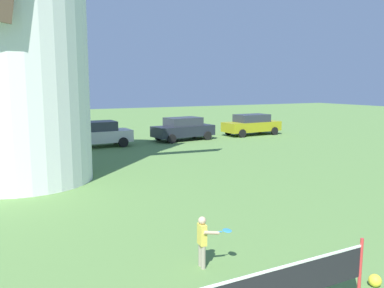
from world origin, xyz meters
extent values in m
cylinder|color=white|center=(-1.72, 14.41, 5.81)|extent=(5.09, 5.09, 11.61)
cylinder|color=red|center=(2.74, 2.44, 0.55)|extent=(0.06, 0.06, 1.10)
cube|color=white|center=(0.45, 2.44, 0.97)|extent=(4.53, 0.02, 0.04)
cylinder|color=#9E937F|center=(0.86, 4.81, 0.25)|extent=(0.10, 0.10, 0.49)
cylinder|color=#9E937F|center=(0.84, 4.67, 0.25)|extent=(0.10, 0.10, 0.49)
cube|color=#E5CC4C|center=(0.85, 4.74, 0.71)|extent=(0.16, 0.25, 0.44)
sphere|color=#DBB28E|center=(0.85, 4.74, 1.01)|extent=(0.16, 0.16, 0.16)
cylinder|color=#DBB28E|center=(0.87, 4.90, 0.69)|extent=(0.07, 0.07, 0.33)
cylinder|color=#DBB28E|center=(0.98, 4.59, 0.77)|extent=(0.34, 0.11, 0.13)
cylinder|color=#338CCC|center=(1.11, 4.57, 0.77)|extent=(0.22, 0.05, 0.04)
ellipsoid|color=#338CCC|center=(1.33, 4.55, 0.77)|extent=(0.21, 0.26, 0.03)
sphere|color=yellow|center=(3.33, 2.56, 0.12)|extent=(0.24, 0.24, 0.24)
cylinder|color=black|center=(-1.90, 22.27, 0.30)|extent=(0.61, 0.22, 0.60)
cylinder|color=black|center=(-1.78, 20.57, 0.30)|extent=(0.61, 0.22, 0.60)
cube|color=silver|center=(2.84, 21.67, 0.65)|extent=(4.25, 1.74, 0.70)
cube|color=#2D333D|center=(2.84, 21.67, 1.28)|extent=(2.39, 1.52, 0.56)
cylinder|color=black|center=(4.27, 22.53, 0.30)|extent=(0.60, 0.19, 0.60)
cylinder|color=black|center=(4.29, 20.83, 0.30)|extent=(0.60, 0.19, 0.60)
cylinder|color=black|center=(1.39, 22.51, 0.30)|extent=(0.60, 0.19, 0.60)
cylinder|color=black|center=(1.41, 20.81, 0.30)|extent=(0.60, 0.19, 0.60)
cube|color=#1E232D|center=(8.86, 21.88, 0.65)|extent=(4.38, 2.16, 0.70)
cube|color=#2D333D|center=(8.86, 21.88, 1.28)|extent=(2.51, 1.75, 0.56)
cylinder|color=black|center=(10.19, 22.89, 0.30)|extent=(0.62, 0.25, 0.60)
cylinder|color=black|center=(10.38, 21.20, 0.30)|extent=(0.62, 0.25, 0.60)
cylinder|color=black|center=(7.34, 22.57, 0.30)|extent=(0.62, 0.25, 0.60)
cylinder|color=black|center=(7.53, 20.88, 0.30)|extent=(0.62, 0.25, 0.60)
cube|color=#999919|center=(14.70, 22.06, 0.65)|extent=(4.53, 1.89, 0.70)
cube|color=#2D333D|center=(14.70, 22.06, 1.28)|extent=(2.56, 1.60, 0.56)
cylinder|color=black|center=(16.18, 22.98, 0.30)|extent=(0.61, 0.21, 0.60)
cylinder|color=black|center=(16.26, 21.28, 0.30)|extent=(0.61, 0.21, 0.60)
cylinder|color=black|center=(13.15, 22.84, 0.30)|extent=(0.61, 0.21, 0.60)
cylinder|color=black|center=(13.23, 21.15, 0.30)|extent=(0.61, 0.21, 0.60)
camera|label=1|loc=(-2.86, -1.93, 3.73)|focal=36.64mm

